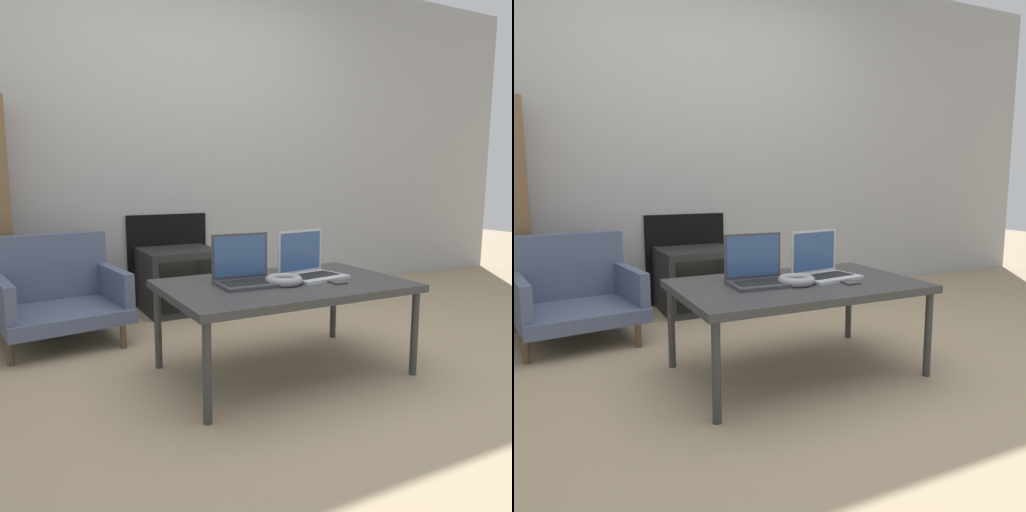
{
  "view_description": "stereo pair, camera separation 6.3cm",
  "coord_description": "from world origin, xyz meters",
  "views": [
    {
      "loc": [
        -1.22,
        -1.93,
        0.95
      ],
      "look_at": [
        0.0,
        0.41,
        0.54
      ],
      "focal_mm": 35.0,
      "sensor_mm": 36.0,
      "label": 1
    },
    {
      "loc": [
        -1.16,
        -1.96,
        0.95
      ],
      "look_at": [
        0.0,
        0.41,
        0.54
      ],
      "focal_mm": 35.0,
      "sensor_mm": 36.0,
      "label": 2
    }
  ],
  "objects": [
    {
      "name": "ground_plane",
      "position": [
        0.0,
        0.0,
        0.0
      ],
      "size": [
        14.0,
        14.0,
        0.0
      ],
      "primitive_type": "plane",
      "color": "#998466"
    },
    {
      "name": "wall_back",
      "position": [
        -0.0,
        1.78,
        1.29
      ],
      "size": [
        7.0,
        0.08,
        2.6
      ],
      "color": "#999999",
      "rests_on": "ground_plane"
    },
    {
      "name": "table",
      "position": [
        0.0,
        0.11,
        0.42
      ],
      "size": [
        1.16,
        0.74,
        0.45
      ],
      "color": "#333333",
      "rests_on": "ground_plane"
    },
    {
      "name": "laptop_left",
      "position": [
        -0.18,
        0.17,
        0.51
      ],
      "size": [
        0.3,
        0.24,
        0.24
      ],
      "rotation": [
        0.0,
        0.0,
        -0.04
      ],
      "color": "#38383D",
      "rests_on": "table"
    },
    {
      "name": "laptop_right",
      "position": [
        0.18,
        0.17,
        0.51
      ],
      "size": [
        0.33,
        0.27,
        0.24
      ],
      "rotation": [
        0.0,
        0.0,
        0.17
      ],
      "color": "#B2B2B7",
      "rests_on": "table"
    },
    {
      "name": "headphones",
      "position": [
        -0.03,
        0.07,
        0.47
      ],
      "size": [
        0.18,
        0.18,
        0.04
      ],
      "color": "gray",
      "rests_on": "table"
    },
    {
      "name": "phone",
      "position": [
        0.22,
        0.0,
        0.46
      ],
      "size": [
        0.07,
        0.13,
        0.01
      ],
      "color": "#333338",
      "rests_on": "table"
    },
    {
      "name": "tv",
      "position": [
        -0.08,
        1.48,
        0.23
      ],
      "size": [
        0.52,
        0.5,
        0.45
      ],
      "color": "black",
      "rests_on": "ground_plane"
    },
    {
      "name": "armchair",
      "position": [
        -0.93,
        1.17,
        0.29
      ],
      "size": [
        0.75,
        0.69,
        0.62
      ],
      "rotation": [
        0.0,
        0.0,
        0.13
      ],
      "color": "#47516B",
      "rests_on": "ground_plane"
    }
  ]
}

